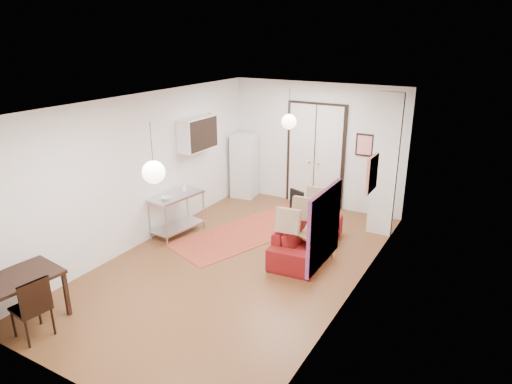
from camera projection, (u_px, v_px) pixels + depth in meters
The scene contains 27 objects.
floor at pixel (238, 263), 8.25m from camera, with size 7.00×7.00×0.00m, color brown.
ceiling at pixel (236, 102), 7.29m from camera, with size 4.20×7.00×0.02m, color silver.
wall_back at pixel (316, 145), 10.64m from camera, with size 4.20×0.02×2.90m, color silver.
wall_front at pixel (65, 279), 4.90m from camera, with size 4.20×0.02×2.90m, color silver.
wall_left at pixel (144, 170), 8.75m from camera, with size 0.02×7.00×2.90m, color silver.
wall_right at pixel (356, 210), 6.79m from camera, with size 0.02×7.00×2.90m, color silver.
double_doors at pixel (315, 156), 10.68m from camera, with size 1.44×0.06×2.50m, color silver.
stub_partition at pixel (385, 166), 8.99m from camera, with size 0.50×0.10×2.90m, color silver.
wall_cabinet at pixel (198, 134), 9.74m from camera, with size 0.35×1.00×0.70m, color white.
painting_popart at pixel (324, 227), 5.71m from camera, with size 0.05×1.00×1.00m, color red.
painting_abstract at pixel (372, 174), 7.34m from camera, with size 0.05×0.50×0.60m, color beige.
poster_back at pixel (365, 145), 10.02m from camera, with size 0.40×0.03×0.50m, color red.
print_left at pixel (205, 127), 10.21m from camera, with size 0.03×0.44×0.54m, color #A16243.
pendant_back at pixel (289, 122), 9.14m from camera, with size 0.30×0.30×0.80m.
pendant_front at pixel (154, 172), 5.86m from camera, with size 0.30×0.30×0.80m.
kilim_rug at pixel (252, 231), 9.58m from camera, with size 1.30×3.47×0.01m, color #B84C2E.
sofa at pixel (307, 237), 8.58m from camera, with size 2.12×0.83×0.62m, color maroon.
coffee_table at pixel (309, 235), 8.53m from camera, with size 1.09×0.87×0.43m.
potted_plant at pixel (315, 223), 8.40m from camera, with size 0.37×0.32×0.42m, color #30662D.
kitchen_counter at pixel (177, 209), 9.28m from camera, with size 0.71×1.19×0.86m.
bowl at pixel (166, 198), 8.92m from camera, with size 0.20×0.20×0.05m, color white.
soap_bottle at pixel (184, 187), 9.35m from camera, with size 0.08×0.08×0.18m, color #4E9EA9.
fridge at pixel (245, 166), 11.38m from camera, with size 0.56×0.56×1.59m, color silver.
dining_table at pixel (9, 286), 6.27m from camera, with size 0.94×1.43×0.74m.
dining_chair_near at pixel (36, 299), 6.19m from camera, with size 0.49×0.65×0.92m.
dining_chair_far at pixel (36, 299), 6.19m from camera, with size 0.49×0.65×0.92m.
black_side_chair at pixel (304, 203), 9.79m from camera, with size 0.49×0.50×0.84m.
Camera 1 is at (3.93, -6.22, 3.96)m, focal length 32.00 mm.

